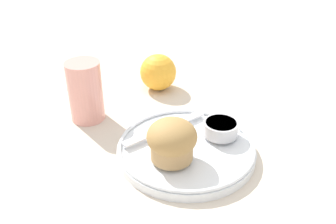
# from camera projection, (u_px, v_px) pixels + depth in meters

# --- Properties ---
(ground_plane) EXTENTS (3.00, 3.00, 0.00)m
(ground_plane) POSITION_uv_depth(u_px,v_px,m) (180.00, 152.00, 0.61)
(ground_plane) COLOR beige
(plate) EXTENTS (0.22, 0.22, 0.02)m
(plate) POSITION_uv_depth(u_px,v_px,m) (186.00, 149.00, 0.60)
(plate) COLOR white
(plate) RESTS_ON ground_plane
(muffin) EXTENTS (0.08, 0.08, 0.06)m
(muffin) POSITION_uv_depth(u_px,v_px,m) (172.00, 140.00, 0.55)
(muffin) COLOR tan
(muffin) RESTS_ON plate
(cream_ramekin) EXTENTS (0.06, 0.06, 0.02)m
(cream_ramekin) POSITION_uv_depth(u_px,v_px,m) (221.00, 128.00, 0.62)
(cream_ramekin) COLOR silver
(cream_ramekin) RESTS_ON plate
(berry_pair) EXTENTS (0.03, 0.02, 0.02)m
(berry_pair) POSITION_uv_depth(u_px,v_px,m) (167.00, 128.00, 0.63)
(berry_pair) COLOR #4C194C
(berry_pair) RESTS_ON plate
(butter_knife) EXTENTS (0.17, 0.03, 0.00)m
(butter_knife) POSITION_uv_depth(u_px,v_px,m) (163.00, 129.00, 0.63)
(butter_knife) COLOR silver
(butter_knife) RESTS_ON plate
(orange_fruit) EXTENTS (0.08, 0.08, 0.08)m
(orange_fruit) POSITION_uv_depth(u_px,v_px,m) (158.00, 72.00, 0.79)
(orange_fruit) COLOR #F4A82D
(orange_fruit) RESTS_ON ground_plane
(juice_glass) EXTENTS (0.06, 0.06, 0.11)m
(juice_glass) POSITION_uv_depth(u_px,v_px,m) (85.00, 91.00, 0.68)
(juice_glass) COLOR #E5998C
(juice_glass) RESTS_ON ground_plane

